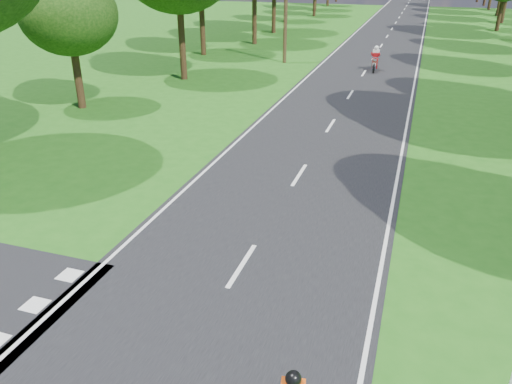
% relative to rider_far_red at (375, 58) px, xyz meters
% --- Properties ---
extents(ground, '(160.00, 160.00, 0.00)m').
position_rel_rider_far_red_xyz_m(ground, '(-0.57, -27.01, -0.83)').
color(ground, '#1E5914').
rests_on(ground, ground).
extents(main_road, '(7.00, 140.00, 0.02)m').
position_rel_rider_far_red_xyz_m(main_road, '(-0.57, 22.99, -0.82)').
color(main_road, black).
rests_on(main_road, ground).
extents(road_markings, '(7.40, 140.00, 0.01)m').
position_rel_rider_far_red_xyz_m(road_markings, '(-0.70, 21.11, -0.81)').
color(road_markings, silver).
rests_on(road_markings, main_road).
extents(telegraph_pole, '(1.20, 0.26, 8.00)m').
position_rel_rider_far_red_xyz_m(telegraph_pole, '(-6.57, 0.99, 3.24)').
color(telegraph_pole, '#382616').
rests_on(telegraph_pole, ground).
extents(rider_far_red, '(0.73, 1.98, 1.63)m').
position_rel_rider_far_red_xyz_m(rider_far_red, '(0.00, 0.00, 0.00)').
color(rider_far_red, '#B32A0D').
rests_on(rider_far_red, main_road).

